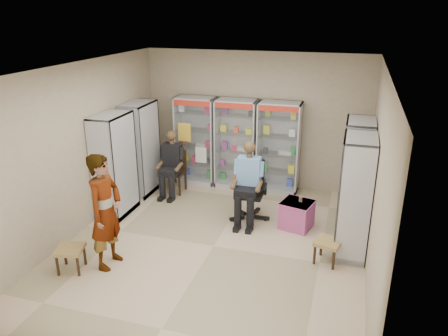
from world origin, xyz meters
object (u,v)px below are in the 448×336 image
(cabinet_right_near, at_px, (355,197))
(wooden_chair, at_px, (175,172))
(pink_trunk, at_px, (297,215))
(standing_man, at_px, (106,212))
(cabinet_right_far, at_px, (356,173))
(cabinet_left_near, at_px, (114,165))
(cabinet_back_mid, at_px, (236,144))
(seated_shopkeeper, at_px, (249,184))
(woven_stool_b, at_px, (71,259))
(cabinet_back_right, at_px, (279,148))
(cabinet_left_far, at_px, (141,149))
(office_chair, at_px, (250,191))
(cabinet_back_left, at_px, (196,140))
(woven_stool_a, at_px, (327,251))

(cabinet_right_near, relative_size, wooden_chair, 2.13)
(pink_trunk, distance_m, standing_man, 3.46)
(cabinet_right_far, xyz_separation_m, cabinet_left_near, (-4.46, -0.90, 0.00))
(cabinet_back_mid, height_order, cabinet_right_far, same)
(cabinet_right_far, relative_size, wooden_chair, 2.13)
(cabinet_back_mid, distance_m, cabinet_left_near, 2.77)
(seated_shopkeeper, bearing_deg, woven_stool_b, -133.50)
(cabinet_back_right, xyz_separation_m, cabinet_left_far, (-2.83, -0.93, 0.00))
(seated_shopkeeper, xyz_separation_m, pink_trunk, (0.93, -0.05, -0.49))
(office_chair, relative_size, seated_shopkeeper, 0.79)
(cabinet_back_left, bearing_deg, cabinet_back_mid, 0.00)
(cabinet_left_near, xyz_separation_m, woven_stool_b, (0.34, -2.02, -0.80))
(cabinet_back_right, xyz_separation_m, woven_stool_a, (1.30, -2.68, -0.81))
(cabinet_back_left, distance_m, seated_shopkeeper, 2.29)
(cabinet_back_left, distance_m, cabinet_back_mid, 0.95)
(cabinet_right_near, bearing_deg, cabinet_back_mid, 49.16)
(wooden_chair, distance_m, standing_man, 3.04)
(seated_shopkeeper, bearing_deg, standing_man, -130.51)
(cabinet_back_mid, height_order, cabinet_right_near, same)
(cabinet_back_left, distance_m, cabinet_left_far, 1.32)
(cabinet_back_right, bearing_deg, office_chair, -99.86)
(cabinet_right_far, xyz_separation_m, woven_stool_a, (-0.33, -1.55, -0.81))
(cabinet_left_far, height_order, woven_stool_a, cabinet_left_far)
(cabinet_right_far, distance_m, woven_stool_b, 5.12)
(cabinet_back_mid, xyz_separation_m, woven_stool_b, (-1.54, -4.05, -0.80))
(office_chair, distance_m, standing_man, 2.82)
(cabinet_back_left, relative_size, cabinet_right_near, 1.00)
(office_chair, height_order, woven_stool_b, office_chair)
(cabinet_back_mid, xyz_separation_m, office_chair, (0.68, -1.53, -0.42))
(cabinet_back_mid, relative_size, cabinet_left_far, 1.00)
(standing_man, bearing_deg, cabinet_back_left, 0.90)
(pink_trunk, bearing_deg, standing_man, -141.76)
(cabinet_back_mid, xyz_separation_m, cabinet_left_near, (-1.88, -2.03, 0.00))
(cabinet_back_right, height_order, cabinet_left_near, same)
(cabinet_back_right, distance_m, cabinet_left_near, 3.48)
(cabinet_back_mid, bearing_deg, standing_man, -105.82)
(cabinet_left_far, bearing_deg, cabinet_back_right, 108.19)
(cabinet_back_left, distance_m, woven_stool_b, 4.17)
(seated_shopkeeper, relative_size, standing_man, 0.80)
(cabinet_back_left, distance_m, standing_man, 3.73)
(cabinet_left_near, distance_m, seated_shopkeeper, 2.62)
(cabinet_left_far, height_order, seated_shopkeeper, cabinet_left_far)
(cabinet_right_near, distance_m, pink_trunk, 1.36)
(seated_shopkeeper, distance_m, woven_stool_a, 1.99)
(cabinet_left_near, xyz_separation_m, standing_man, (0.82, -1.70, -0.07))
(pink_trunk, bearing_deg, cabinet_back_mid, 134.69)
(cabinet_left_far, xyz_separation_m, woven_stool_b, (0.34, -3.12, -0.80))
(cabinet_right_near, distance_m, wooden_chair, 4.10)
(cabinet_right_far, bearing_deg, cabinet_right_near, -180.00)
(cabinet_back_left, xyz_separation_m, office_chair, (1.63, -1.53, -0.42))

